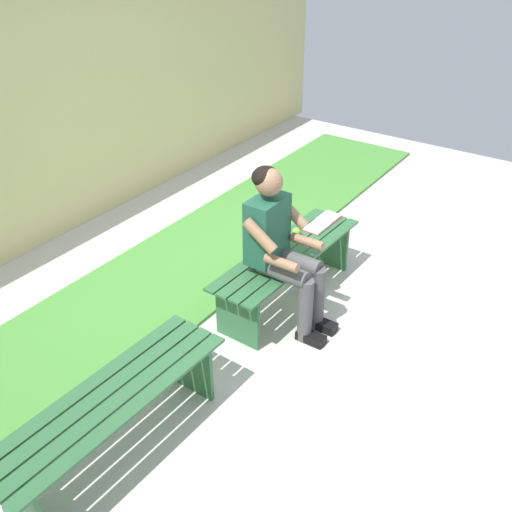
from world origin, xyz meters
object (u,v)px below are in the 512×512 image
(apple, at_px, (296,232))
(person_seated, at_px, (281,244))
(book_open, at_px, (323,223))
(bench_far, at_px, (113,410))
(bench_near, at_px, (288,264))

(apple, bearing_deg, person_seated, 18.70)
(apple, xyz_separation_m, book_open, (-0.31, 0.08, -0.03))
(person_seated, bearing_deg, bench_far, -3.55)
(bench_far, xyz_separation_m, person_seated, (-1.62, 0.10, 0.35))
(bench_near, distance_m, book_open, 0.57)
(bench_far, xyz_separation_m, apple, (-2.15, -0.08, 0.15))
(person_seated, xyz_separation_m, apple, (-0.52, -0.18, -0.20))
(bench_far, relative_size, book_open, 3.72)
(bench_near, distance_m, bench_far, 1.89)
(apple, bearing_deg, bench_near, 16.94)
(person_seated, relative_size, apple, 16.90)
(bench_near, height_order, book_open, book_open)
(apple, bearing_deg, book_open, 166.21)
(book_open, bearing_deg, bench_near, 1.57)
(bench_far, bearing_deg, person_seated, 176.45)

